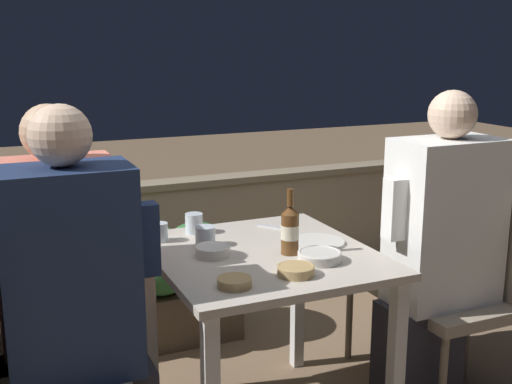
% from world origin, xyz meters
% --- Properties ---
extents(parapet_wall, '(9.00, 0.18, 0.67)m').
position_xyz_m(parapet_wall, '(0.00, 1.68, 0.34)').
color(parapet_wall, gray).
rests_on(parapet_wall, ground_plane).
extents(dining_table, '(0.81, 0.87, 0.74)m').
position_xyz_m(dining_table, '(0.00, 0.00, 0.63)').
color(dining_table, '#BCB2A3').
rests_on(dining_table, ground_plane).
extents(planter_hedge, '(0.81, 0.47, 0.61)m').
position_xyz_m(planter_hedge, '(-0.17, 0.92, 0.34)').
color(planter_hedge, brown).
rests_on(planter_hedge, ground_plane).
extents(chair_left_near, '(0.45, 0.44, 0.99)m').
position_xyz_m(chair_left_near, '(-0.91, -0.15, 0.58)').
color(chair_left_near, gray).
rests_on(chair_left_near, ground_plane).
extents(person_navy_jumper, '(0.49, 0.26, 1.34)m').
position_xyz_m(person_navy_jumper, '(-0.70, -0.15, 0.68)').
color(person_navy_jumper, '#282833').
rests_on(person_navy_jumper, ground_plane).
extents(chair_left_far, '(0.45, 0.44, 0.99)m').
position_xyz_m(chair_left_far, '(-0.91, 0.13, 0.58)').
color(chair_left_far, gray).
rests_on(chair_left_far, ground_plane).
extents(person_coral_top, '(0.49, 0.26, 1.32)m').
position_xyz_m(person_coral_top, '(-0.70, 0.13, 0.66)').
color(person_coral_top, '#282833').
rests_on(person_coral_top, ground_plane).
extents(chair_right_near, '(0.45, 0.44, 0.99)m').
position_xyz_m(chair_right_near, '(0.92, -0.15, 0.58)').
color(chair_right_near, gray).
rests_on(chair_right_near, ground_plane).
extents(person_white_polo, '(0.50, 0.26, 1.34)m').
position_xyz_m(person_white_polo, '(0.71, -0.15, 0.67)').
color(person_white_polo, '#282833').
rests_on(person_white_polo, ground_plane).
extents(chair_right_far, '(0.45, 0.44, 0.99)m').
position_xyz_m(chair_right_far, '(0.92, 0.16, 0.58)').
color(chair_right_far, gray).
rests_on(chair_right_far, ground_plane).
extents(beer_bottle, '(0.07, 0.07, 0.25)m').
position_xyz_m(beer_bottle, '(0.08, -0.06, 0.84)').
color(beer_bottle, brown).
rests_on(beer_bottle, dining_table).
extents(plate_0, '(0.22, 0.22, 0.01)m').
position_xyz_m(plate_0, '(0.24, 0.01, 0.74)').
color(plate_0, silver).
rests_on(plate_0, dining_table).
extents(bowl_0, '(0.13, 0.13, 0.03)m').
position_xyz_m(bowl_0, '(-0.00, -0.27, 0.76)').
color(bowl_0, tan).
rests_on(bowl_0, dining_table).
extents(bowl_1, '(0.13, 0.13, 0.04)m').
position_xyz_m(bowl_1, '(-0.19, 0.03, 0.76)').
color(bowl_1, silver).
rests_on(bowl_1, dining_table).
extents(bowl_2, '(0.11, 0.11, 0.03)m').
position_xyz_m(bowl_2, '(-0.23, -0.29, 0.76)').
color(bowl_2, tan).
rests_on(bowl_2, dining_table).
extents(bowl_3, '(0.16, 0.16, 0.04)m').
position_xyz_m(bowl_3, '(0.14, -0.18, 0.76)').
color(bowl_3, beige).
rests_on(bowl_3, dining_table).
extents(glass_cup_0, '(0.08, 0.08, 0.08)m').
position_xyz_m(glass_cup_0, '(-0.18, 0.16, 0.78)').
color(glass_cup_0, silver).
rests_on(glass_cup_0, dining_table).
extents(glass_cup_1, '(0.07, 0.07, 0.08)m').
position_xyz_m(glass_cup_1, '(-0.32, 0.29, 0.78)').
color(glass_cup_1, silver).
rests_on(glass_cup_1, dining_table).
extents(glass_cup_2, '(0.07, 0.07, 0.08)m').
position_xyz_m(glass_cup_2, '(-0.16, 0.34, 0.78)').
color(glass_cup_2, silver).
rests_on(glass_cup_2, dining_table).
extents(fork_0, '(0.12, 0.15, 0.01)m').
position_xyz_m(fork_0, '(0.18, 0.27, 0.74)').
color(fork_0, silver).
rests_on(fork_0, dining_table).
extents(potted_plant, '(0.33, 0.33, 0.69)m').
position_xyz_m(potted_plant, '(1.33, 0.84, 0.42)').
color(potted_plant, brown).
rests_on(potted_plant, ground_plane).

